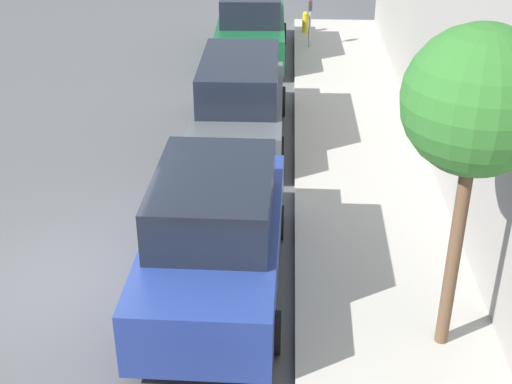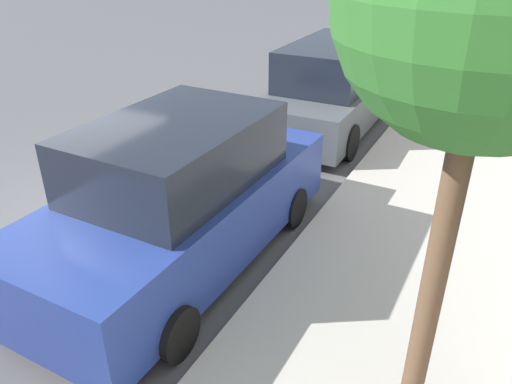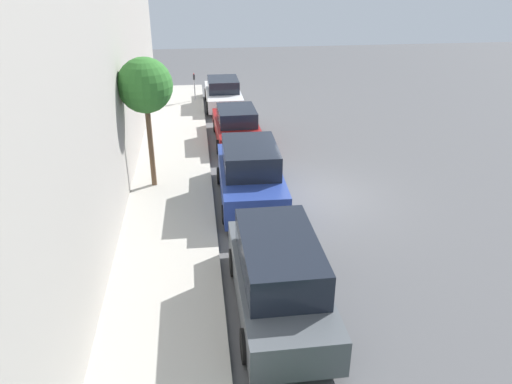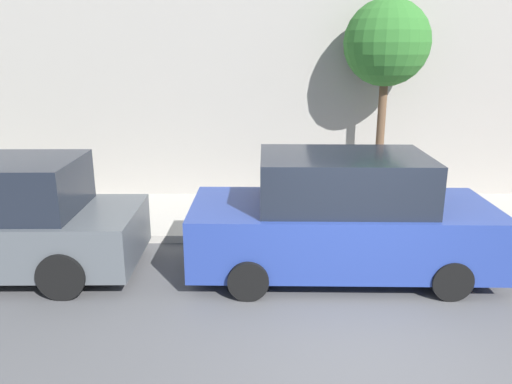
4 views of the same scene
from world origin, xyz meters
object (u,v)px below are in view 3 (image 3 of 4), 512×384
object	(u,v)px
parked_sedan_second	(237,126)
street_tree	(145,86)
parking_meter_near	(194,84)
parked_suv_third	(250,175)
parked_minivan_fourth	(279,276)
parked_sedan_nearest	(223,93)

from	to	relation	value
parked_sedan_second	street_tree	world-z (taller)	street_tree
parking_meter_near	parked_suv_third	bearing A→B (deg)	97.76
parked_suv_third	parked_minivan_fourth	distance (m)	5.74
parked_sedan_second	parked_suv_third	bearing A→B (deg)	89.46
parked_sedan_second	parked_minivan_fourth	bearing A→B (deg)	89.75
parked_minivan_fourth	parked_sedan_second	bearing A→B (deg)	-90.25
parked_sedan_nearest	parked_sedan_second	distance (m)	5.68
parked_suv_third	parked_minivan_fourth	bearing A→B (deg)	90.05
parked_sedan_second	parked_minivan_fourth	distance (m)	11.56
parked_minivan_fourth	street_tree	bearing A→B (deg)	-65.30
parked_sedan_nearest	parked_minivan_fourth	distance (m)	17.24
parked_sedan_nearest	parking_meter_near	world-z (taller)	parking_meter_near
parking_meter_near	street_tree	bearing A→B (deg)	81.92
street_tree	parked_sedan_second	bearing A→B (deg)	-126.61
parked_sedan_second	parking_meter_near	world-z (taller)	parking_meter_near
parked_suv_third	street_tree	size ratio (longest dim) A/B	1.09
parked_sedan_nearest	parking_meter_near	bearing A→B (deg)	-31.20
parked_sedan_second	parking_meter_near	xyz separation A→B (m)	(1.74, -6.60, 0.33)
parked_suv_third	parked_sedan_second	bearing A→B (deg)	-90.54
parked_suv_third	parked_sedan_nearest	bearing A→B (deg)	-89.13
parked_suv_third	street_tree	xyz separation A→B (m)	(3.26, -1.36, 2.71)
street_tree	parked_suv_third	bearing A→B (deg)	157.43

